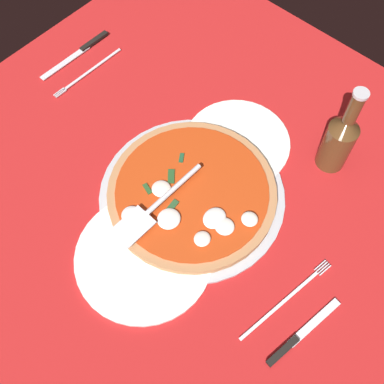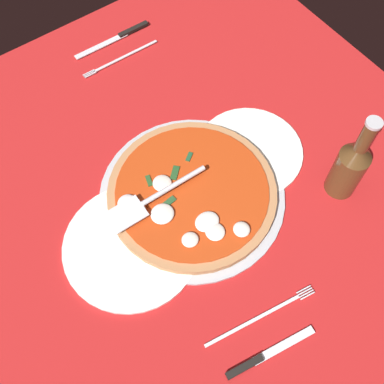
{
  "view_description": "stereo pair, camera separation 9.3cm",
  "coord_description": "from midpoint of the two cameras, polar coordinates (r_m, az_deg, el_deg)",
  "views": [
    {
      "loc": [
        32.62,
        31.33,
        84.1
      ],
      "look_at": [
        -0.53,
        1.4,
        2.02
      ],
      "focal_mm": 44.34,
      "sensor_mm": 36.0,
      "label": 1
    },
    {
      "loc": [
        25.67,
        37.56,
        84.1
      ],
      "look_at": [
        -0.53,
        1.4,
        2.02
      ],
      "focal_mm": 44.34,
      "sensor_mm": 36.0,
      "label": 2
    }
  ],
  "objects": [
    {
      "name": "place_setting_far",
      "position": [
        0.87,
        11.52,
        -17.13
      ],
      "size": [
        22.31,
        15.73,
        1.4
      ],
      "rotation": [
        0.0,
        0.0,
        2.99
      ],
      "color": "silver",
      "rests_on": "ground_plane"
    },
    {
      "name": "dinner_plate_left",
      "position": [
        1.01,
        9.71,
        4.44
      ],
      "size": [
        22.36,
        22.36,
        1.0
      ],
      "primitive_type": "cylinder",
      "color": "white",
      "rests_on": "ground_plane"
    },
    {
      "name": "checker_pattern",
      "position": [
        0.95,
        2.03,
        -0.39
      ],
      "size": [
        112.36,
        112.36,
        0.1
      ],
      "color": "silver",
      "rests_on": "ground_plane"
    },
    {
      "name": "place_setting_near",
      "position": [
        1.2,
        -6.47,
        16.61
      ],
      "size": [
        21.88,
        14.3,
        1.4
      ],
      "rotation": [
        0.0,
        0.0,
        -0.02
      ],
      "color": "white",
      "rests_on": "ground_plane"
    },
    {
      "name": "pizza_server",
      "position": [
        0.9,
        -1.75,
        -0.98
      ],
      "size": [
        21.54,
        5.31,
        1.0
      ],
      "rotation": [
        0.0,
        0.0,
        6.26
      ],
      "color": "silver",
      "rests_on": "pizza"
    },
    {
      "name": "ground_plane",
      "position": [
        0.96,
        2.02,
        -0.52
      ],
      "size": [
        112.36,
        112.36,
        0.8
      ],
      "primitive_type": "cube",
      "color": "#B21C1C"
    },
    {
      "name": "pizza_pan",
      "position": [
        0.95,
        2.81,
        -0.68
      ],
      "size": [
        37.06,
        37.06,
        0.92
      ],
      "primitive_type": "cylinder",
      "color": "#B2B7BF",
      "rests_on": "ground_plane"
    },
    {
      "name": "beer_bottle",
      "position": [
        0.95,
        21.16,
        2.63
      ],
      "size": [
        6.03,
        6.03,
        21.87
      ],
      "color": "#50331A",
      "rests_on": "ground_plane"
    },
    {
      "name": "dinner_plate_right",
      "position": [
        0.9,
        -4.39,
        -6.78
      ],
      "size": [
        25.94,
        25.94,
        1.0
      ],
      "primitive_type": "cylinder",
      "color": "white",
      "rests_on": "ground_plane"
    },
    {
      "name": "pizza",
      "position": [
        0.93,
        2.74,
        -0.44
      ],
      "size": [
        33.52,
        33.52,
        3.01
      ],
      "color": "#B57C4D",
      "rests_on": "pizza_pan"
    }
  ]
}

